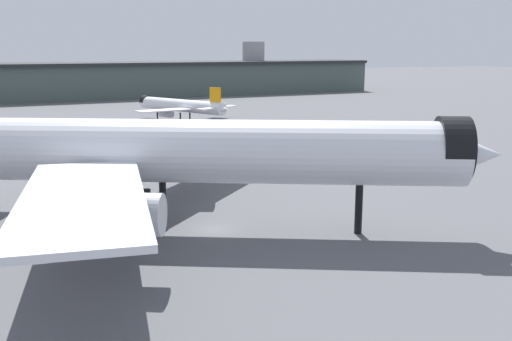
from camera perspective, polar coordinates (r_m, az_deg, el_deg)
ground at (r=64.96m, az=-4.19°, el=-5.81°), size 900.00×900.00×0.00m
airliner_near_gate at (r=63.02m, az=-7.78°, el=1.81°), size 65.26×58.37×19.99m
airliner_far_taxiway at (r=159.49m, az=-7.41°, el=6.39°), size 28.80×32.01×9.88m
terminal_building at (r=243.36m, az=-15.21°, el=8.68°), size 244.72×47.99×22.57m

